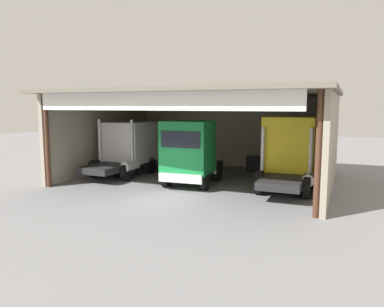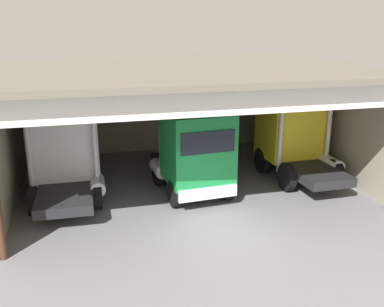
# 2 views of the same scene
# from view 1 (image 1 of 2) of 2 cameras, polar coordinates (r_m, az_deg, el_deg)

# --- Properties ---
(ground_plane) EXTENTS (80.00, 80.00, 0.00)m
(ground_plane) POSITION_cam_1_polar(r_m,az_deg,el_deg) (16.55, -5.09, -7.34)
(ground_plane) COLOR slate
(ground_plane) RESTS_ON ground
(workshop_shed) EXTENTS (14.43, 11.53, 5.03)m
(workshop_shed) POSITION_cam_1_polar(r_m,az_deg,el_deg) (21.47, 2.50, 5.69)
(workshop_shed) COLOR #9E937F
(workshop_shed) RESTS_ON ground
(truck_white_center_left_bay) EXTENTS (2.77, 5.21, 3.43)m
(truck_white_center_left_bay) POSITION_cam_1_polar(r_m,az_deg,el_deg) (22.74, -10.13, 1.07)
(truck_white_center_left_bay) COLOR white
(truck_white_center_left_bay) RESTS_ON ground
(truck_green_center_bay) EXTENTS (2.80, 5.27, 3.47)m
(truck_green_center_bay) POSITION_cam_1_polar(r_m,az_deg,el_deg) (19.21, -0.31, 0.22)
(truck_green_center_bay) COLOR #197F3D
(truck_green_center_bay) RESTS_ON ground
(truck_yellow_left_bay) EXTENTS (2.73, 4.99, 3.68)m
(truck_yellow_left_bay) POSITION_cam_1_polar(r_m,az_deg,el_deg) (18.98, 14.99, 0.22)
(truck_yellow_left_bay) COLOR yellow
(truck_yellow_left_bay) RESTS_ON ground
(oil_drum) EXTENTS (0.58, 0.58, 0.94)m
(oil_drum) POSITION_cam_1_polar(r_m,az_deg,el_deg) (24.30, 9.41, -1.51)
(oil_drum) COLOR #B21E19
(oil_drum) RESTS_ON ground
(tool_cart) EXTENTS (0.90, 0.60, 1.00)m
(tool_cart) POSITION_cam_1_polar(r_m,az_deg,el_deg) (23.85, 9.70, -1.60)
(tool_cart) COLOR black
(tool_cart) RESTS_ON ground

